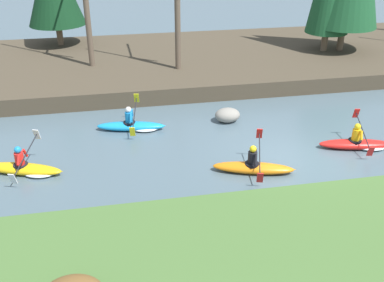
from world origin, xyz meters
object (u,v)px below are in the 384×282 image
Objects in this scene: kayaker_trailing at (134,125)px; kayaker_far_back at (26,168)px; boulder_midstream at (227,115)px; kayaker_lead at (359,143)px; kayaker_middle at (254,167)px.

kayaker_trailing and kayaker_far_back have the same top height.
kayaker_far_back is 8.16m from boulder_midstream.
kayaker_lead is at bearing -10.96° from kayaker_trailing.
kayaker_lead and kayaker_middle have the same top height.
kayaker_far_back is at bearing -160.09° from boulder_midstream.
boulder_midstream is (0.18, 4.14, 0.07)m from kayaker_middle.
kayaker_far_back is 2.63× the size of boulder_midstream.
kayaker_middle is 7.61m from kayaker_far_back.
kayaker_trailing is (-8.05, 3.14, 0.00)m from kayaker_lead.
boulder_midstream is at bearing 153.58° from kayaker_lead.
kayaker_lead is 5.26m from boulder_midstream.
kayaker_middle is at bearing -92.54° from boulder_midstream.
kayaker_lead and kayaker_trailing have the same top height.
kayaker_lead is at bearing -37.76° from boulder_midstream.
kayaker_far_back is at bearing -134.07° from kayaker_trailing.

